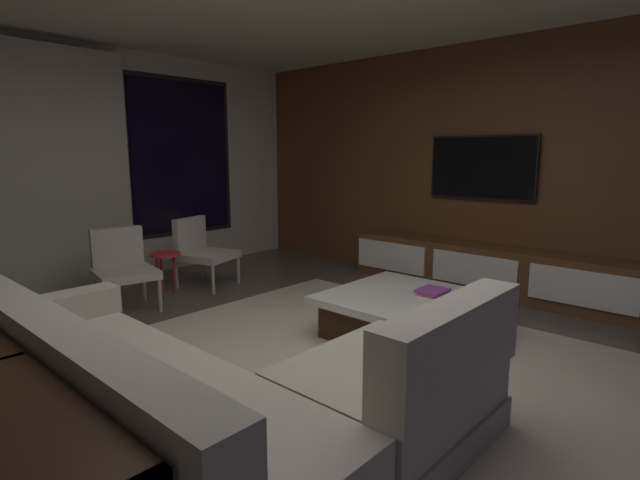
# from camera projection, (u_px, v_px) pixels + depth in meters

# --- Properties ---
(floor) EXTENTS (9.20, 9.20, 0.00)m
(floor) POSITION_uv_depth(u_px,v_px,m) (316.00, 380.00, 3.27)
(floor) COLOR #564C44
(back_wall_with_window) EXTENTS (6.60, 0.30, 2.70)m
(back_wall_with_window) POSITION_uv_depth(u_px,v_px,m) (72.00, 168.00, 5.38)
(back_wall_with_window) COLOR beige
(back_wall_with_window) RESTS_ON floor
(media_wall) EXTENTS (0.12, 7.80, 2.70)m
(media_wall) POSITION_uv_depth(u_px,v_px,m) (508.00, 168.00, 5.26)
(media_wall) COLOR brown
(media_wall) RESTS_ON floor
(area_rug) EXTENTS (3.20, 3.80, 0.01)m
(area_rug) POSITION_uv_depth(u_px,v_px,m) (360.00, 367.00, 3.45)
(area_rug) COLOR beige
(area_rug) RESTS_ON floor
(sectional_couch) EXTENTS (1.98, 2.50, 0.82)m
(sectional_couch) POSITION_uv_depth(u_px,v_px,m) (206.00, 402.00, 2.40)
(sectional_couch) COLOR #A49C8C
(sectional_couch) RESTS_ON floor
(coffee_table) EXTENTS (1.16, 1.16, 0.36)m
(coffee_table) POSITION_uv_depth(u_px,v_px,m) (404.00, 315.00, 4.01)
(coffee_table) COLOR #311F10
(coffee_table) RESTS_ON floor
(book_stack_on_coffee_table) EXTENTS (0.24, 0.21, 0.04)m
(book_stack_on_coffee_table) POSITION_uv_depth(u_px,v_px,m) (432.00, 292.00, 3.99)
(book_stack_on_coffee_table) COLOR #BE5260
(book_stack_on_coffee_table) RESTS_ON coffee_table
(accent_chair_near_window) EXTENTS (0.68, 0.70, 0.78)m
(accent_chair_near_window) POSITION_uv_depth(u_px,v_px,m) (201.00, 248.00, 5.55)
(accent_chair_near_window) COLOR #B2ADA0
(accent_chair_near_window) RESTS_ON floor
(accent_chair_by_curtain) EXTENTS (0.64, 0.65, 0.78)m
(accent_chair_by_curtain) POSITION_uv_depth(u_px,v_px,m) (122.00, 264.00, 4.74)
(accent_chair_by_curtain) COLOR #B2ADA0
(accent_chair_by_curtain) RESTS_ON floor
(side_stool) EXTENTS (0.32, 0.32, 0.46)m
(side_stool) POSITION_uv_depth(u_px,v_px,m) (165.00, 261.00, 5.19)
(side_stool) COLOR red
(side_stool) RESTS_ON floor
(media_console) EXTENTS (0.46, 3.10, 0.52)m
(media_console) POSITION_uv_depth(u_px,v_px,m) (486.00, 270.00, 5.28)
(media_console) COLOR brown
(media_console) RESTS_ON floor
(mounted_tv) EXTENTS (0.05, 1.20, 0.69)m
(mounted_tv) POSITION_uv_depth(u_px,v_px,m) (482.00, 167.00, 5.35)
(mounted_tv) COLOR black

